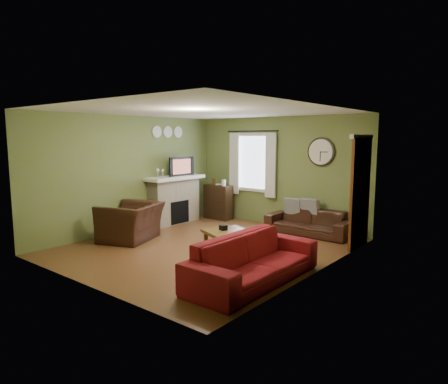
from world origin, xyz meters
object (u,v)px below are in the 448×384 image
Objects in this scene: bookshelf at (218,202)px; armchair at (131,222)px; sofa_brown at (309,222)px; sofa_red at (254,259)px; coffee_table at (227,241)px.

armchair is at bearing -89.83° from bookshelf.
sofa_brown is at bearing 115.94° from armchair.
sofa_brown is 0.81× the size of sofa_red.
bookshelf is 2.64m from sofa_brown.
sofa_red is at bearing 62.64° from armchair.
sofa_red is (3.36, -3.21, -0.11)m from bookshelf.
sofa_brown is 2.50× the size of coffee_table.
sofa_brown is (2.63, -0.04, -0.17)m from bookshelf.
bookshelf is at bearing 159.44° from armchair.
bookshelf is 2.82m from armchair.
bookshelf is at bearing 133.10° from coffee_table.
coffee_table is (-1.26, 0.97, -0.14)m from sofa_red.
armchair is at bearing 83.37° from sofa_red.
sofa_brown is 1.60× the size of armchair.
coffee_table is (2.09, 0.58, -0.18)m from armchair.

